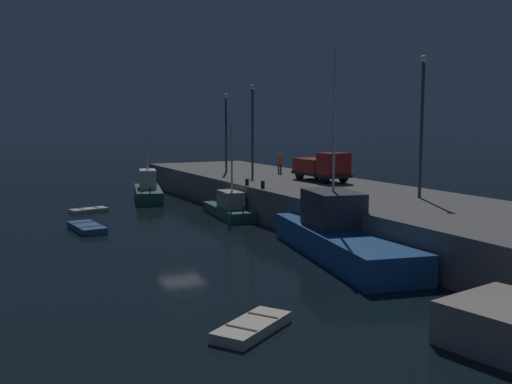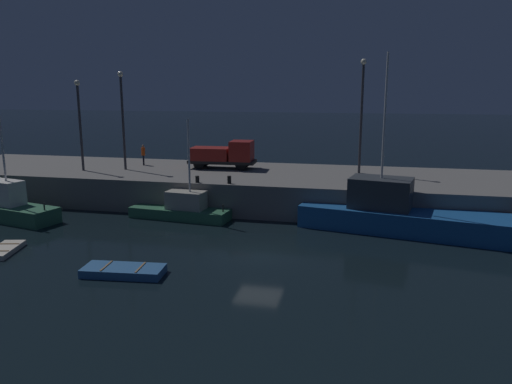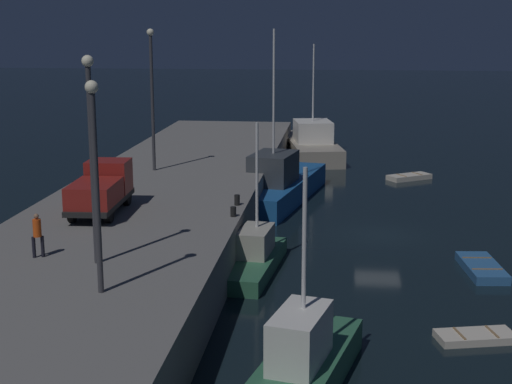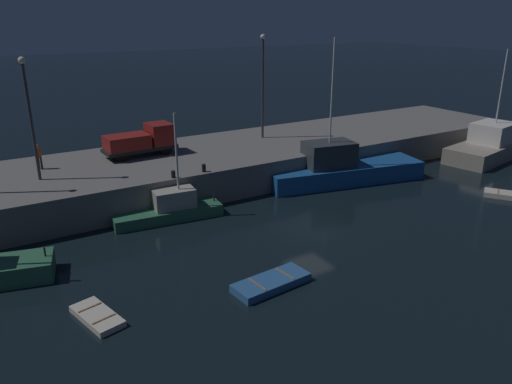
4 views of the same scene
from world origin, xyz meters
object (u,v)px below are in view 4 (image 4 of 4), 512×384
at_px(fishing_boat_blue, 340,169).
at_px(utility_truck, 142,140).
at_px(rowboat_white_mid, 509,195).
at_px(bollard_west, 204,168).
at_px(bollard_central, 173,174).
at_px(dockworker, 39,155).
at_px(dinghy_orange_near, 271,283).
at_px(fishing_boat_white, 494,144).
at_px(lamp_post_central, 263,79).
at_px(fishing_boat_orange, 170,209).
at_px(lamp_post_east, 29,110).
at_px(dinghy_red_small, 97,316).

xyz_separation_m(fishing_boat_blue, utility_truck, (-13.54, 7.49, 2.46)).
bearing_deg(utility_truck, rowboat_white_mid, -37.49).
relative_size(bollard_west, bollard_central, 1.13).
xyz_separation_m(fishing_boat_blue, dockworker, (-20.90, 7.70, 2.30)).
height_order(rowboat_white_mid, dockworker, dockworker).
relative_size(dinghy_orange_near, utility_truck, 0.73).
relative_size(fishing_boat_white, lamp_post_central, 1.53).
height_order(dockworker, bollard_central, dockworker).
bearing_deg(fishing_boat_orange, lamp_post_east, 142.45).
distance_m(dinghy_red_small, utility_truck, 18.70).
bearing_deg(utility_truck, lamp_post_east, -163.65).
height_order(lamp_post_central, bollard_central, lamp_post_central).
distance_m(dinghy_red_small, lamp_post_east, 15.82).
distance_m(fishing_boat_blue, bollard_west, 11.53).
distance_m(fishing_boat_white, lamp_post_east, 39.87).
xyz_separation_m(fishing_boat_orange, rowboat_white_mid, (22.71, -9.14, -0.51)).
bearing_deg(dinghy_orange_near, utility_truck, 90.22).
relative_size(dinghy_red_small, dockworker, 1.73).
height_order(fishing_boat_blue, dinghy_red_small, fishing_boat_blue).
xyz_separation_m(fishing_boat_white, lamp_post_east, (-38.85, 6.71, 5.89)).
bearing_deg(dinghy_red_small, fishing_boat_blue, 22.82).
height_order(fishing_boat_blue, lamp_post_east, fishing_boat_blue).
relative_size(fishing_boat_blue, dinghy_orange_near, 3.26).
bearing_deg(lamp_post_east, bollard_west, -22.11).
distance_m(dockworker, bollard_central, 9.88).
bearing_deg(bollard_central, dinghy_orange_near, -88.99).
distance_m(fishing_boat_blue, bollard_central, 13.80).
xyz_separation_m(lamp_post_central, utility_truck, (-10.98, -0.12, -3.88)).
bearing_deg(fishing_boat_orange, lamp_post_central, 32.79).
height_order(dinghy_orange_near, bollard_west, bollard_west).
relative_size(utility_truck, bollard_central, 11.67).
distance_m(fishing_boat_blue, fishing_boat_orange, 14.49).
bearing_deg(fishing_boat_blue, dinghy_red_small, -157.18).
distance_m(dinghy_red_small, bollard_central, 13.02).
bearing_deg(dinghy_red_small, bollard_central, 52.02).
distance_m(bollard_west, bollard_central, 2.31).
bearing_deg(fishing_boat_orange, fishing_boat_blue, 0.29).
distance_m(lamp_post_east, dockworker, 4.40).
bearing_deg(rowboat_white_mid, bollard_west, 152.14).
height_order(fishing_boat_white, rowboat_white_mid, fishing_boat_white).
bearing_deg(dockworker, dinghy_orange_near, -68.01).
distance_m(lamp_post_east, utility_truck, 8.83).
relative_size(lamp_post_east, dockworker, 4.45).
xyz_separation_m(dinghy_red_small, dockworker, (0.64, 16.77, 3.26)).
xyz_separation_m(fishing_boat_orange, bollard_central, (0.81, 1.08, 1.94)).
distance_m(dinghy_orange_near, lamp_post_central, 22.52).
height_order(lamp_post_east, bollard_west, lamp_post_east).
relative_size(fishing_boat_white, rowboat_white_mid, 3.79).
xyz_separation_m(fishing_boat_white, bollard_central, (-31.19, 2.52, 1.53)).
distance_m(lamp_post_central, bollard_west, 11.92).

